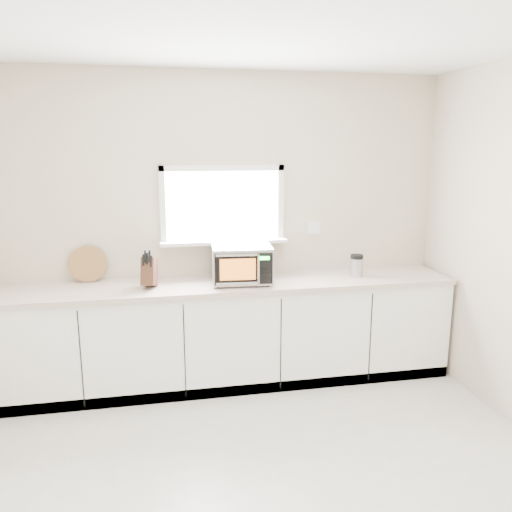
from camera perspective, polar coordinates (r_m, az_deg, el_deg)
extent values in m
cube|color=#C0B298|center=(4.50, -3.82, 3.32)|extent=(4.00, 0.02, 2.70)
cube|color=white|center=(4.46, -3.83, 5.83)|extent=(1.00, 0.02, 0.60)
cube|color=white|center=(4.44, -3.67, 1.63)|extent=(1.12, 0.16, 0.03)
cube|color=white|center=(4.42, -3.87, 10.00)|extent=(1.10, 0.04, 0.05)
cube|color=white|center=(4.49, -3.75, 1.69)|extent=(1.10, 0.04, 0.05)
cube|color=white|center=(4.41, -10.63, 5.58)|extent=(0.05, 0.04, 0.70)
cube|color=white|center=(4.54, 2.82, 5.96)|extent=(0.05, 0.04, 0.70)
cube|color=white|center=(4.67, 6.61, 3.23)|extent=(0.12, 0.01, 0.12)
cube|color=white|center=(4.45, -3.16, -8.94)|extent=(3.92, 0.60, 0.88)
cube|color=beige|center=(4.29, -3.21, -3.26)|extent=(3.92, 0.64, 0.04)
cylinder|color=black|center=(4.12, -4.33, -3.53)|extent=(0.02, 0.02, 0.01)
cylinder|color=black|center=(4.41, -4.51, -2.49)|extent=(0.02, 0.02, 0.01)
cylinder|color=black|center=(4.16, 1.39, -3.35)|extent=(0.02, 0.02, 0.01)
cylinder|color=black|center=(4.44, 0.84, -2.33)|extent=(0.02, 0.02, 0.01)
cube|color=#A9ACB1|center=(4.24, -1.66, -0.89)|extent=(0.52, 0.41, 0.30)
cube|color=black|center=(4.05, -1.40, -1.50)|extent=(0.47, 0.05, 0.26)
cube|color=orange|center=(4.04, -2.09, -1.54)|extent=(0.29, 0.02, 0.18)
cylinder|color=silver|center=(4.04, 0.30, -1.54)|extent=(0.02, 0.02, 0.23)
cube|color=black|center=(4.07, 0.95, -1.45)|extent=(0.12, 0.01, 0.25)
cube|color=#19FF33|center=(4.04, 0.97, -0.25)|extent=(0.08, 0.01, 0.03)
cube|color=silver|center=(4.21, -1.67, 1.13)|extent=(0.52, 0.41, 0.01)
cube|color=#422217|center=(4.19, -12.09, -1.74)|extent=(0.15, 0.24, 0.27)
cube|color=black|center=(4.12, -12.75, -0.45)|extent=(0.02, 0.05, 0.10)
cube|color=black|center=(4.11, -12.33, -0.31)|extent=(0.02, 0.05, 0.10)
cube|color=black|center=(4.11, -11.89, -0.60)|extent=(0.02, 0.05, 0.10)
cube|color=black|center=(4.11, -12.56, -0.02)|extent=(0.02, 0.05, 0.10)
cube|color=black|center=(4.10, -12.06, -0.03)|extent=(0.02, 0.05, 0.10)
cylinder|color=olive|center=(4.50, -18.70, -0.85)|extent=(0.31, 0.08, 0.31)
cylinder|color=#A9ACB1|center=(4.54, 11.40, -1.29)|extent=(0.12, 0.12, 0.16)
cylinder|color=black|center=(4.52, 11.45, -0.04)|extent=(0.11, 0.11, 0.04)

